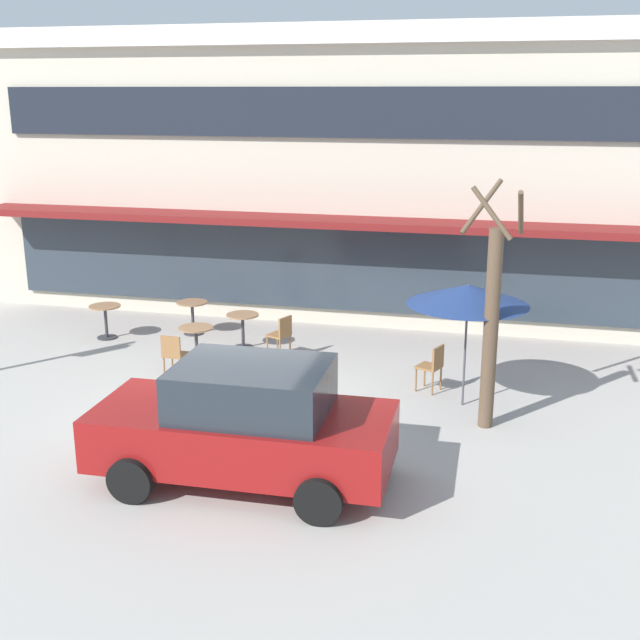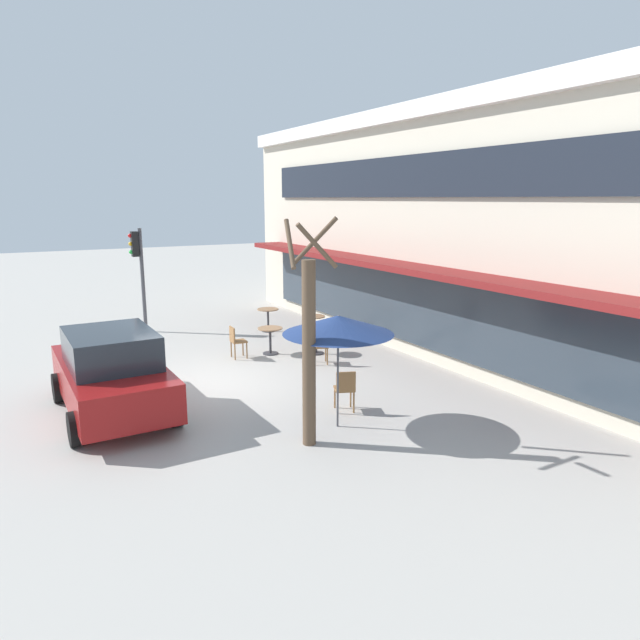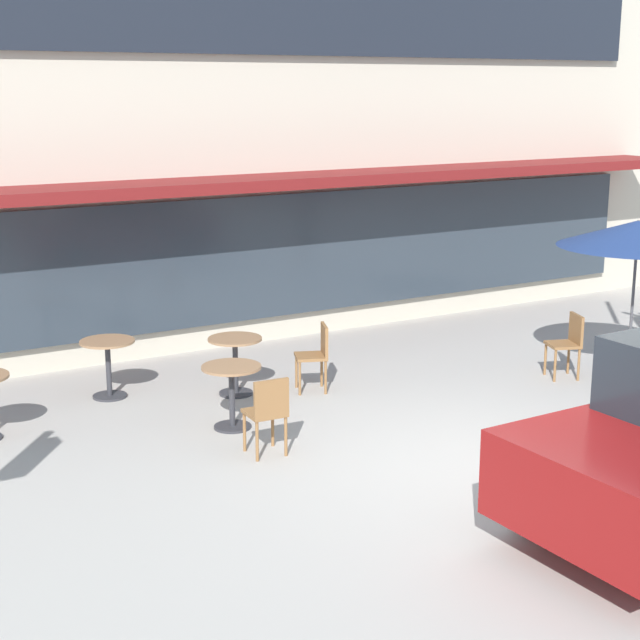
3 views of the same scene
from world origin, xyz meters
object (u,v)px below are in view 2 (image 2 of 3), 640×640
(street_tree, at_px, (309,345))
(cafe_chair_0, at_px, (236,340))
(patio_umbrella_green_folded, at_px, (338,325))
(cafe_table_by_tree, at_px, (268,316))
(cafe_table_mid_patio, at_px, (316,336))
(parked_sedan, at_px, (112,373))
(cafe_chair_1, at_px, (345,387))
(cafe_table_near_wall, at_px, (270,336))
(traffic_light_pole, at_px, (139,263))
(cafe_chair_2, at_px, (321,345))
(cafe_table_streetside, at_px, (314,324))

(street_tree, bearing_deg, cafe_chair_0, 171.43)
(patio_umbrella_green_folded, bearing_deg, cafe_table_by_tree, 165.08)
(cafe_table_mid_patio, height_order, parked_sedan, parked_sedan)
(patio_umbrella_green_folded, bearing_deg, cafe_chair_1, 138.24)
(patio_umbrella_green_folded, distance_m, street_tree, 0.97)
(cafe_table_near_wall, height_order, cafe_table_mid_patio, same)
(traffic_light_pole, bearing_deg, street_tree, 3.62)
(cafe_chair_2, bearing_deg, street_tree, -31.59)
(patio_umbrella_green_folded, distance_m, parked_sedan, 4.74)
(cafe_table_by_tree, xyz_separation_m, parked_sedan, (5.28, -5.81, 0.36))
(cafe_chair_2, bearing_deg, cafe_table_near_wall, -154.95)
(cafe_table_near_wall, height_order, parked_sedan, parked_sedan)
(cafe_table_streetside, bearing_deg, traffic_light_pole, -129.97)
(cafe_chair_2, bearing_deg, cafe_table_streetside, 155.22)
(parked_sedan, relative_size, street_tree, 1.05)
(cafe_chair_2, height_order, parked_sedan, parked_sedan)
(cafe_table_near_wall, relative_size, patio_umbrella_green_folded, 0.35)
(cafe_chair_2, xyz_separation_m, traffic_light_pole, (-6.16, -3.30, 1.77))
(patio_umbrella_green_folded, bearing_deg, traffic_light_pole, -171.41)
(cafe_chair_0, height_order, parked_sedan, parked_sedan)
(cafe_chair_1, distance_m, street_tree, 2.17)
(cafe_table_streetside, xyz_separation_m, parked_sedan, (3.51, -6.57, 0.36))
(cafe_table_mid_patio, relative_size, cafe_chair_0, 0.85)
(parked_sedan, bearing_deg, cafe_table_streetside, 118.11)
(traffic_light_pole, bearing_deg, cafe_chair_1, 12.27)
(cafe_table_near_wall, xyz_separation_m, patio_umbrella_green_folded, (5.46, -1.05, 1.51))
(cafe_chair_0, bearing_deg, patio_umbrella_green_folded, -0.45)
(cafe_table_by_tree, xyz_separation_m, cafe_chair_0, (2.56, -2.11, 0.01))
(parked_sedan, bearing_deg, cafe_chair_1, 62.30)
(cafe_chair_0, distance_m, traffic_light_pole, 5.09)
(cafe_table_near_wall, height_order, patio_umbrella_green_folded, patio_umbrella_green_folded)
(cafe_table_streetside, xyz_separation_m, street_tree, (6.74, -3.77, 1.32))
(cafe_table_mid_patio, height_order, cafe_chair_2, cafe_chair_2)
(cafe_table_streetside, distance_m, cafe_chair_0, 2.98)
(cafe_table_mid_patio, bearing_deg, parked_sedan, -70.65)
(cafe_table_streetside, bearing_deg, cafe_table_near_wall, -65.54)
(cafe_table_mid_patio, bearing_deg, street_tree, -29.97)
(cafe_table_streetside, bearing_deg, cafe_chair_1, -22.65)
(cafe_table_streetside, distance_m, cafe_chair_2, 2.69)
(cafe_chair_0, bearing_deg, traffic_light_pole, -160.94)
(cafe_table_near_wall, bearing_deg, cafe_chair_1, -6.00)
(street_tree, height_order, traffic_light_pole, street_tree)
(cafe_table_near_wall, bearing_deg, cafe_table_mid_patio, 62.17)
(cafe_table_near_wall, height_order, traffic_light_pole, traffic_light_pole)
(cafe_table_by_tree, bearing_deg, parked_sedan, -47.71)
(cafe_chair_2, relative_size, street_tree, 0.22)
(patio_umbrella_green_folded, relative_size, cafe_chair_0, 2.47)
(cafe_table_streetside, distance_m, street_tree, 7.84)
(cafe_table_mid_patio, height_order, cafe_chair_0, cafe_chair_0)
(cafe_chair_2, relative_size, traffic_light_pole, 0.26)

